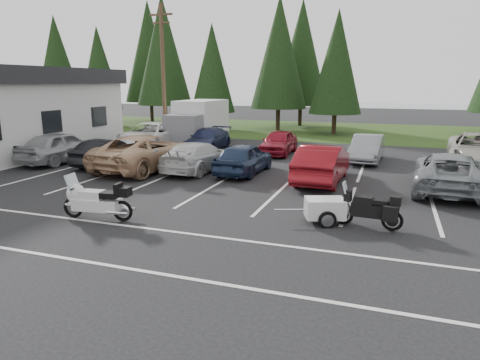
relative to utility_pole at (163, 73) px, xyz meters
name	(u,v)px	position (x,y,z in m)	size (l,w,h in m)	color
ground	(251,203)	(10.00, -12.00, -4.70)	(120.00, 120.00, 0.00)	black
grass_strip	(337,131)	(10.00, 12.00, -4.69)	(80.00, 16.00, 0.01)	#1F3711
lake_water	(390,110)	(14.00, 43.00, -4.70)	(70.00, 50.00, 0.02)	slate
utility_pole	(163,73)	(0.00, 0.00, 0.00)	(1.60, 0.26, 9.00)	#473321
box_truck	(195,123)	(2.00, 0.50, -3.25)	(2.40, 5.60, 2.90)	silver
stall_markings	(267,190)	(10.00, -10.00, -4.69)	(32.00, 16.00, 0.01)	silver
conifer_0	(57,61)	(-18.00, 10.50, 1.53)	(4.58, 4.58, 10.66)	#332316
conifer_1	(99,68)	(-12.00, 9.20, 0.69)	(3.96, 3.96, 9.22)	#332316
conifer_2	(163,51)	(-6.00, 10.80, 2.25)	(5.10, 5.10, 11.89)	#332316
conifer_3	(212,68)	(-0.50, 9.40, 0.57)	(3.87, 3.87, 9.02)	#332316
conifer_4	(279,53)	(5.00, 10.90, 1.83)	(4.80, 4.80, 11.17)	#332316
conifer_5	(337,62)	(10.00, 9.60, 0.93)	(4.14, 4.14, 9.63)	#332316
conifer_back_a	(149,52)	(-10.00, 15.00, 2.49)	(5.28, 5.28, 12.30)	#332316
conifer_back_b	(302,53)	(6.00, 15.50, 2.07)	(4.97, 4.97, 11.58)	#332316
car_near_0	(61,147)	(-1.72, -7.88, -3.88)	(1.92, 4.77, 1.63)	#999A9D
car_near_1	(108,152)	(1.09, -7.82, -4.03)	(1.41, 4.05, 1.33)	black
car_near_2	(146,152)	(3.42, -7.99, -3.86)	(2.78, 6.03, 1.68)	tan
car_near_3	(198,157)	(5.95, -7.57, -4.01)	(1.92, 4.71, 1.37)	beige
car_near_4	(244,158)	(8.14, -7.37, -3.99)	(1.68, 4.18, 1.42)	#1B2944
car_near_5	(322,163)	(11.77, -7.87, -3.91)	(1.66, 4.76, 1.57)	maroon
car_near_6	(450,172)	(16.59, -7.88, -3.96)	(2.46, 5.34, 1.48)	slate
car_far_0	(151,136)	(0.17, -2.21, -3.88)	(2.72, 5.89, 1.64)	white
car_far_1	(207,139)	(3.76, -1.51, -4.04)	(1.85, 4.55, 1.32)	#1A2142
car_far_2	(279,142)	(8.28, -1.56, -4.00)	(1.64, 4.07, 1.39)	maroon
car_far_3	(367,148)	(13.25, -2.29, -4.01)	(1.46, 4.18, 1.38)	gray
car_far_4	(479,151)	(18.51, -2.17, -3.87)	(2.75, 5.97, 1.66)	#A3A095
touring_motorcycle	(97,197)	(6.15, -15.26, -4.00)	(2.53, 0.78, 1.40)	silver
cargo_trailer	(325,211)	(12.70, -13.31, -4.32)	(1.64, 0.92, 0.76)	silver
adventure_motorcycle	(368,206)	(13.91, -13.33, -4.04)	(2.16, 0.75, 1.31)	black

